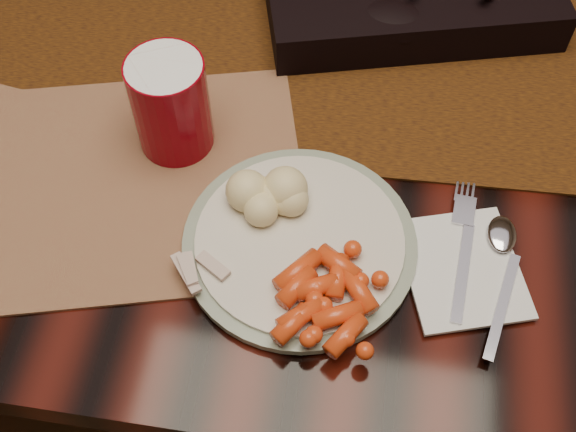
# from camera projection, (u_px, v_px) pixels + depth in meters

# --- Properties ---
(floor) EXTENTS (5.00, 5.00, 0.00)m
(floor) POSITION_uv_depth(u_px,v_px,m) (322.00, 311.00, 1.54)
(floor) COLOR black
(floor) RESTS_ON ground
(dining_table) EXTENTS (1.80, 1.00, 0.75)m
(dining_table) POSITION_uv_depth(u_px,v_px,m) (330.00, 214.00, 1.22)
(dining_table) COLOR black
(dining_table) RESTS_ON floor
(table_runner) EXTENTS (1.79, 0.44, 0.00)m
(table_runner) POSITION_uv_depth(u_px,v_px,m) (304.00, 53.00, 0.90)
(table_runner) COLOR #33230D
(table_runner) RESTS_ON dining_table
(placemat_main) EXTENTS (0.47, 0.40, 0.00)m
(placemat_main) POSITION_uv_depth(u_px,v_px,m) (116.00, 183.00, 0.79)
(placemat_main) COLOR brown
(placemat_main) RESTS_ON dining_table
(dinner_plate) EXTENTS (0.31, 0.31, 0.01)m
(dinner_plate) POSITION_uv_depth(u_px,v_px,m) (300.00, 242.00, 0.74)
(dinner_plate) COLOR beige
(dinner_plate) RESTS_ON placemat_main
(baby_carrots) EXTENTS (0.12, 0.10, 0.02)m
(baby_carrots) POSITION_uv_depth(u_px,v_px,m) (323.00, 295.00, 0.69)
(baby_carrots) COLOR red
(baby_carrots) RESTS_ON dinner_plate
(mashed_potatoes) EXTENTS (0.09, 0.08, 0.05)m
(mashed_potatoes) POSITION_uv_depth(u_px,v_px,m) (270.00, 188.00, 0.74)
(mashed_potatoes) COLOR #C7BF80
(mashed_potatoes) RESTS_ON dinner_plate
(turkey_shreds) EXTENTS (0.09, 0.09, 0.02)m
(turkey_shreds) POSITION_uv_depth(u_px,v_px,m) (198.00, 272.00, 0.70)
(turkey_shreds) COLOR tan
(turkey_shreds) RESTS_ON dinner_plate
(napkin) EXTENTS (0.15, 0.16, 0.00)m
(napkin) POSITION_uv_depth(u_px,v_px,m) (462.00, 268.00, 0.73)
(napkin) COLOR silver
(napkin) RESTS_ON placemat_main
(fork) EXTENTS (0.04, 0.15, 0.00)m
(fork) POSITION_uv_depth(u_px,v_px,m) (463.00, 256.00, 0.73)
(fork) COLOR #B0B1BE
(fork) RESTS_ON napkin
(spoon) EXTENTS (0.06, 0.16, 0.00)m
(spoon) POSITION_uv_depth(u_px,v_px,m) (502.00, 283.00, 0.72)
(spoon) COLOR silver
(spoon) RESTS_ON napkin
(red_cup) EXTENTS (0.09, 0.09, 0.12)m
(red_cup) POSITION_uv_depth(u_px,v_px,m) (171.00, 105.00, 0.78)
(red_cup) COLOR maroon
(red_cup) RESTS_ON placemat_main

